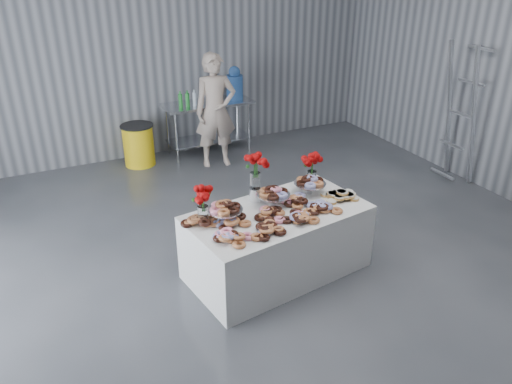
% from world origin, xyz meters
% --- Properties ---
extents(ground, '(9.00, 9.00, 0.00)m').
position_xyz_m(ground, '(0.00, 0.00, 0.00)').
color(ground, '#35373C').
rests_on(ground, ground).
extents(room_walls, '(8.04, 9.04, 4.02)m').
position_xyz_m(room_walls, '(-0.27, 0.07, 2.64)').
color(room_walls, gray).
rests_on(room_walls, ground).
extents(display_table, '(2.02, 1.26, 0.75)m').
position_xyz_m(display_table, '(0.20, 0.44, 0.38)').
color(display_table, silver).
rests_on(display_table, ground).
extents(prep_table, '(1.50, 0.60, 0.90)m').
position_xyz_m(prep_table, '(0.82, 4.10, 0.62)').
color(prep_table, silver).
rests_on(prep_table, ground).
extents(donut_mounds, '(1.90, 1.05, 0.09)m').
position_xyz_m(donut_mounds, '(0.20, 0.39, 0.80)').
color(donut_mounds, '#BC7144').
rests_on(donut_mounds, display_table).
extents(cake_stand_left, '(0.36, 0.36, 0.17)m').
position_xyz_m(cake_stand_left, '(-0.36, 0.51, 0.89)').
color(cake_stand_left, silver).
rests_on(cake_stand_left, display_table).
extents(cake_stand_mid, '(0.36, 0.36, 0.17)m').
position_xyz_m(cake_stand_mid, '(0.23, 0.59, 0.89)').
color(cake_stand_mid, silver).
rests_on(cake_stand_mid, display_table).
extents(cake_stand_right, '(0.36, 0.36, 0.17)m').
position_xyz_m(cake_stand_right, '(0.72, 0.66, 0.89)').
color(cake_stand_right, silver).
rests_on(cake_stand_right, display_table).
extents(danish_pile, '(0.48, 0.48, 0.11)m').
position_xyz_m(danish_pile, '(0.97, 0.40, 0.81)').
color(danish_pile, silver).
rests_on(danish_pile, display_table).
extents(bouquet_left, '(0.26, 0.26, 0.42)m').
position_xyz_m(bouquet_left, '(-0.58, 0.58, 1.05)').
color(bouquet_left, white).
rests_on(bouquet_left, display_table).
extents(bouquet_right, '(0.26, 0.26, 0.42)m').
position_xyz_m(bouquet_right, '(0.85, 0.83, 1.05)').
color(bouquet_right, white).
rests_on(bouquet_right, display_table).
extents(bouquet_center, '(0.26, 0.26, 0.57)m').
position_xyz_m(bouquet_center, '(0.10, 0.78, 1.13)').
color(bouquet_center, silver).
rests_on(bouquet_center, display_table).
extents(water_jug, '(0.28, 0.28, 0.55)m').
position_xyz_m(water_jug, '(1.32, 4.10, 1.15)').
color(water_jug, '#3B73CB').
rests_on(water_jug, prep_table).
extents(drink_bottles, '(0.54, 0.08, 0.27)m').
position_xyz_m(drink_bottles, '(0.50, 4.00, 1.04)').
color(drink_bottles, '#268C33').
rests_on(drink_bottles, prep_table).
extents(person, '(0.72, 0.53, 1.81)m').
position_xyz_m(person, '(0.76, 3.56, 0.91)').
color(person, '#CC8C93').
rests_on(person, ground).
extents(trash_barrel, '(0.53, 0.53, 0.68)m').
position_xyz_m(trash_barrel, '(-0.40, 4.10, 0.34)').
color(trash_barrel, yellow).
rests_on(trash_barrel, ground).
extents(stepladder, '(0.60, 0.52, 2.11)m').
position_xyz_m(stepladder, '(3.75, 1.42, 1.05)').
color(stepladder, silver).
rests_on(stepladder, ground).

